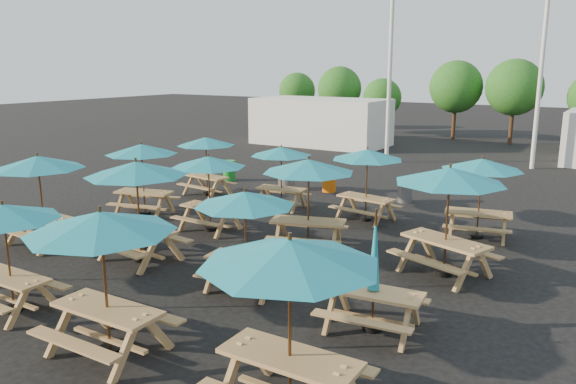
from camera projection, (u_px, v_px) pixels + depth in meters
The scene contains 29 objects.
ground at pixel (259, 241), 15.60m from camera, with size 120.00×120.00×0.00m, color black.
picnic_unit_1 at pixel (38, 167), 14.78m from camera, with size 2.54×2.54×2.46m.
picnic_unit_2 at pixel (142, 153), 17.87m from camera, with size 2.81×2.81×2.34m.
picnic_unit_3 at pixel (206, 144), 20.67m from camera, with size 2.38×2.38×2.20m.
picnic_unit_4 at pixel (4, 218), 10.72m from camera, with size 2.17×2.17×2.20m.
picnic_unit_5 at pixel (136, 174), 13.52m from camera, with size 2.70×2.70×2.53m.
picnic_unit_6 at pixel (208, 165), 16.14m from camera, with size 2.18×2.18×2.23m.
picnic_unit_7 at pixel (281, 154), 18.74m from camera, with size 2.31×2.31×2.12m.
picnic_unit_8 at pixel (101, 229), 9.03m from camera, with size 2.49×2.49×2.50m.
picnic_unit_9 at pixel (245, 204), 11.77m from camera, with size 2.38×2.38×2.21m.
picnic_unit_10 at pixel (309, 170), 14.33m from camera, with size 3.02×3.02×2.45m.
picnic_unit_11 at pixel (367, 158), 17.20m from camera, with size 2.52×2.52×2.27m.
picnic_unit_12 at pixel (290, 261), 7.44m from camera, with size 2.51×2.51×2.55m.
picnic_unit_13 at pixel (374, 282), 10.14m from camera, with size 1.96×1.75×2.30m.
picnic_unit_14 at pixel (450, 181), 12.55m from camera, with size 3.18×3.18×2.56m.
picnic_unit_15 at pixel (482, 168), 15.42m from camera, with size 2.64×2.64×2.29m.
waste_bin_0 at pixel (229, 170), 23.68m from camera, with size 0.53×0.53×0.85m, color #188725.
waste_bin_1 at pixel (285, 178), 22.08m from camera, with size 0.53×0.53×0.85m, color gray.
waste_bin_2 at pixel (288, 179), 21.88m from camera, with size 0.53×0.53×0.85m, color gray.
waste_bin_3 at pixel (329, 181), 21.55m from camera, with size 0.53×0.53×0.85m, color #D35D0C.
waste_bin_4 at pixel (405, 190), 19.90m from camera, with size 0.53×0.53×0.85m, color gray.
mast_0 at pixel (391, 39), 26.88m from camera, with size 0.20×0.20×12.00m, color silver.
mast_1 at pixel (544, 37), 25.16m from camera, with size 0.20×0.20×12.00m, color silver.
event_tent_0 at pixel (321, 122), 34.31m from camera, with size 8.00×4.00×2.80m, color silver.
tree_0 at pixel (297, 91), 43.13m from camera, with size 2.80×2.80×4.24m.
tree_1 at pixel (340, 89), 39.70m from camera, with size 3.11×3.11×4.72m.
tree_2 at pixel (382, 98), 37.87m from camera, with size 2.59×2.59×3.93m.
tree_3 at pixel (456, 87), 36.18m from camera, with size 3.36×3.36×5.09m.
tree_4 at pixel (514, 87), 33.89m from camera, with size 3.41×3.41×5.17m.
Camera 1 is at (8.60, -12.21, 4.76)m, focal length 35.00 mm.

